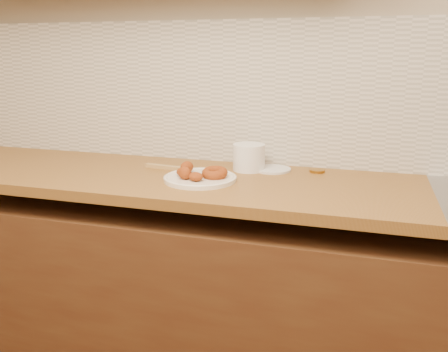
{
  "coord_description": "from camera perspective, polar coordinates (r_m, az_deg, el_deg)",
  "views": [
    {
      "loc": [
        0.26,
        0.02,
        1.37
      ],
      "look_at": [
        -0.23,
        1.62,
        0.93
      ],
      "focal_mm": 38.0,
      "sensor_mm": 36.0,
      "label": 1
    }
  ],
  "objects": [
    {
      "name": "tub_lid",
      "position": [
        1.95,
        5.84,
        0.81
      ],
      "size": [
        0.19,
        0.19,
        0.01
      ],
      "primitive_type": "cylinder",
      "rotation": [
        0.0,
        0.0,
        0.35
      ],
      "color": "silver",
      "rests_on": "butcher_block"
    },
    {
      "name": "fried_dough_chunks",
      "position": [
        1.77,
        -4.42,
        0.5
      ],
      "size": [
        0.14,
        0.17,
        0.05
      ],
      "color": "#993C10",
      "rests_on": "donut_plate"
    },
    {
      "name": "brass_jar_lid",
      "position": [
        1.95,
        11.14,
        0.62
      ],
      "size": [
        0.07,
        0.07,
        0.01
      ],
      "primitive_type": "cylinder",
      "rotation": [
        0.0,
        0.0,
        -0.2
      ],
      "color": "#A17122",
      "rests_on": "butcher_block"
    },
    {
      "name": "plastic_tub",
      "position": [
        1.93,
        3.01,
        2.27
      ],
      "size": [
        0.13,
        0.13,
        0.11
      ],
      "primitive_type": "cylinder",
      "rotation": [
        0.0,
        0.0,
        0.03
      ],
      "color": "white",
      "rests_on": "butcher_block"
    },
    {
      "name": "wall_back",
      "position": [
        2.0,
        9.66,
        13.95
      ],
      "size": [
        4.0,
        0.02,
        2.7
      ],
      "primitive_type": "cube",
      "color": "tan",
      "rests_on": "ground"
    },
    {
      "name": "butcher_block",
      "position": [
        1.96,
        -11.36,
        -0.02
      ],
      "size": [
        2.3,
        0.62,
        0.04
      ],
      "primitive_type": "cube",
      "color": "brown",
      "rests_on": "base_cabinet"
    },
    {
      "name": "wooden_utensil",
      "position": [
        1.97,
        -6.97,
        1.05
      ],
      "size": [
        0.19,
        0.05,
        0.01
      ],
      "primitive_type": "cube",
      "rotation": [
        0.0,
        0.0,
        -0.13
      ],
      "color": "#A9864B",
      "rests_on": "butcher_block"
    },
    {
      "name": "ring_donut",
      "position": [
        1.77,
        -1.15,
        0.39
      ],
      "size": [
        0.1,
        0.11,
        0.04
      ],
      "primitive_type": "torus",
      "rotation": [
        0.1,
        0.0,
        0.04
      ],
      "color": "#993C10",
      "rests_on": "donut_plate"
    },
    {
      "name": "donut_plate",
      "position": [
        1.78,
        -2.89,
        -0.3
      ],
      "size": [
        0.27,
        0.27,
        0.02
      ],
      "primitive_type": "cylinder",
      "color": "silver",
      "rests_on": "butcher_block"
    },
    {
      "name": "base_cabinet",
      "position": [
        1.95,
        7.19,
        -15.59
      ],
      "size": [
        3.6,
        0.6,
        0.77
      ],
      "primitive_type": "cube",
      "color": "#4E3118",
      "rests_on": "floor"
    },
    {
      "name": "backsplash",
      "position": [
        1.99,
        9.43,
        9.63
      ],
      "size": [
        3.6,
        0.02,
        0.6
      ],
      "primitive_type": "cube",
      "color": "beige",
      "rests_on": "wall_back"
    }
  ]
}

